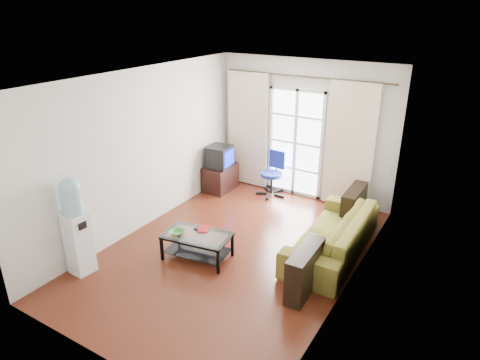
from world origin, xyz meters
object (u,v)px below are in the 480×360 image
tv_stand (220,178)px  water_cooler (76,224)px  sofa (333,233)px  coffee_table (197,243)px  crt_tv (219,156)px  task_chair (272,182)px

tv_stand → water_cooler: water_cooler is taller
sofa → water_cooler: (-2.91, -2.38, 0.44)m
sofa → water_cooler: size_ratio=1.54×
water_cooler → sofa: bearing=43.0°
coffee_table → tv_stand: 2.63m
crt_tv → task_chair: crt_tv is taller
sofa → crt_tv: 3.07m
sofa → coffee_table: sofa is taller
crt_tv → water_cooler: 3.47m
coffee_table → water_cooler: (-1.22, -1.15, 0.51)m
tv_stand → crt_tv: bearing=-88.0°
coffee_table → crt_tv: (-1.15, 2.32, 0.48)m
coffee_table → water_cooler: size_ratio=0.73×
crt_tv → water_cooler: size_ratio=0.35×
tv_stand → task_chair: size_ratio=0.80×
sofa → coffee_table: 2.09m
coffee_table → crt_tv: 2.63m
tv_stand → water_cooler: 3.55m
task_chair → tv_stand: bearing=-156.3°
coffee_table → task_chair: size_ratio=1.20×
coffee_table → tv_stand: tv_stand is taller
tv_stand → water_cooler: bearing=-91.9°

